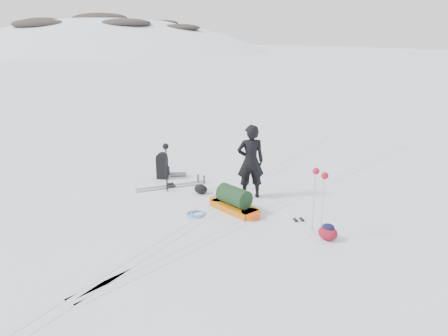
{
  "coord_description": "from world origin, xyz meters",
  "views": [
    {
      "loc": [
        6.08,
        -8.55,
        4.37
      ],
      "look_at": [
        -0.03,
        0.18,
        0.95
      ],
      "focal_mm": 35.0,
      "sensor_mm": 36.0,
      "label": 1
    }
  ],
  "objects_px": {
    "skier": "(251,162)",
    "expedition_rucksack": "(164,166)",
    "pulk_sled": "(234,202)",
    "ski_poles_black": "(166,152)"
  },
  "relations": [
    {
      "from": "pulk_sled",
      "to": "ski_poles_black",
      "type": "relative_size",
      "value": 1.23
    },
    {
      "from": "skier",
      "to": "ski_poles_black",
      "type": "xyz_separation_m",
      "value": [
        -2.12,
        -0.98,
        0.14
      ]
    },
    {
      "from": "skier",
      "to": "pulk_sled",
      "type": "distance_m",
      "value": 1.3
    },
    {
      "from": "skier",
      "to": "expedition_rucksack",
      "type": "xyz_separation_m",
      "value": [
        -2.95,
        -0.18,
        -0.62
      ]
    },
    {
      "from": "pulk_sled",
      "to": "expedition_rucksack",
      "type": "distance_m",
      "value": 3.24
    },
    {
      "from": "expedition_rucksack",
      "to": "skier",
      "type": "bearing_deg",
      "value": -21.37
    },
    {
      "from": "skier",
      "to": "expedition_rucksack",
      "type": "bearing_deg",
      "value": -38.84
    },
    {
      "from": "pulk_sled",
      "to": "skier",
      "type": "bearing_deg",
      "value": 112.42
    },
    {
      "from": "pulk_sled",
      "to": "ski_poles_black",
      "type": "bearing_deg",
      "value": -168.7
    },
    {
      "from": "ski_poles_black",
      "to": "expedition_rucksack",
      "type": "bearing_deg",
      "value": 148.7
    }
  ]
}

